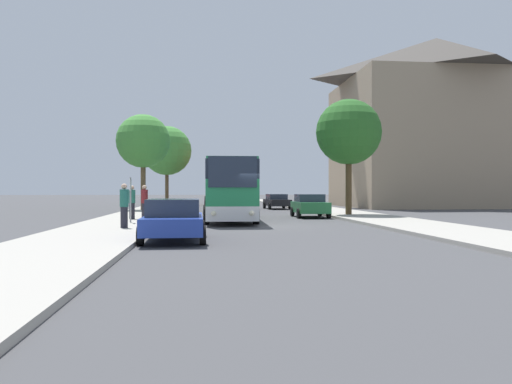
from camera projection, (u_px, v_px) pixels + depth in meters
ground_plane at (264, 226)px, 24.14m from camera, size 300.00×300.00×0.00m
sidewalk_left at (116, 225)px, 23.41m from camera, size 4.00×120.00×0.15m
sidewalk_right at (403, 223)px, 24.86m from camera, size 4.00×120.00×0.15m
building_right_background at (436, 122)px, 51.88m from camera, size 19.09×15.13×17.55m
bus_front at (230, 189)px, 28.22m from camera, size 2.98×10.60×3.33m
bus_middle at (221, 189)px, 43.59m from camera, size 2.94×12.07×3.46m
bus_rear at (217, 190)px, 56.81m from camera, size 2.91×10.25×3.30m
parked_car_left_curb at (174, 219)px, 17.05m from camera, size 2.20×4.62×1.44m
parked_car_right_near at (310, 205)px, 31.61m from camera, size 2.09×4.02×1.47m
parked_car_right_far at (277, 201)px, 45.27m from camera, size 2.18×4.53×1.36m
bus_stop_sign at (131, 194)px, 24.32m from camera, size 0.08×0.45×2.22m
pedestrian_waiting_near at (124, 205)px, 20.92m from camera, size 0.36×0.36×1.86m
pedestrian_waiting_far at (132, 202)px, 27.27m from camera, size 0.36×0.36×1.84m
pedestrian_walking_back at (144, 202)px, 26.68m from camera, size 0.36×0.36×1.85m
tree_left_near at (143, 141)px, 40.27m from camera, size 4.32×4.32×7.69m
tree_left_far at (167, 151)px, 56.23m from camera, size 5.54×5.54×8.79m
tree_right_near at (349, 132)px, 32.46m from camera, size 4.26×4.26×7.50m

